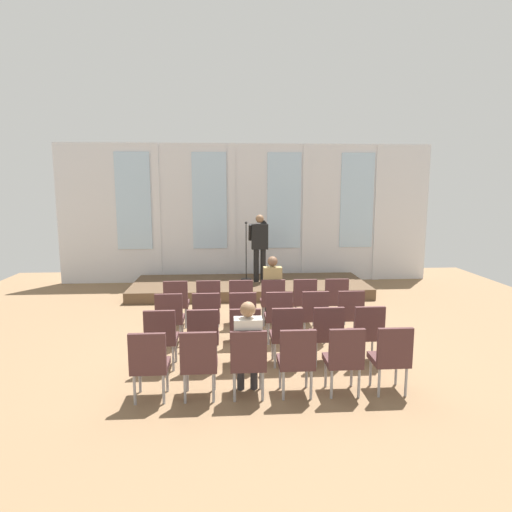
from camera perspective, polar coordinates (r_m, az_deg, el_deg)
The scene contains 31 objects.
ground_plane at distance 7.48m, azimuth 0.83°, elevation -12.30°, with size 14.44×14.44×0.00m, color #846647.
rear_partition at distance 12.53m, azimuth -1.03°, elevation 5.67°, with size 10.57×0.14×3.92m.
stage_platform at distance 11.42m, azimuth -0.84°, elevation -4.06°, with size 6.00×2.17×0.27m, color brown.
speaker at distance 11.26m, azimuth 0.47°, elevation 1.71°, with size 0.51×0.69×1.75m.
mic_stand at distance 11.59m, azimuth -1.29°, elevation -1.49°, with size 0.28×0.28×1.55m.
chair_r0_c0 at distance 8.68m, azimuth -10.34°, elevation -5.71°, with size 0.46×0.44×0.94m.
chair_r0_c1 at distance 8.63m, azimuth -6.18°, elevation -5.70°, with size 0.46×0.44×0.94m.
chair_r0_c2 at distance 8.63m, azimuth -1.99°, elevation -5.66°, with size 0.46×0.44×0.94m.
chair_r0_c3 at distance 8.67m, azimuth 2.18°, elevation -5.59°, with size 0.46×0.44×0.94m.
audience_r0_c3 at distance 8.69m, azimuth 2.13°, elevation -4.02°, with size 0.36×0.39×1.38m.
chair_r0_c4 at distance 8.75m, azimuth 6.29°, elevation -5.50°, with size 0.46×0.44×0.94m.
chair_r0_c5 at distance 8.88m, azimuth 10.29°, elevation -5.37°, with size 0.46×0.44×0.94m.
chair_r1_c0 at distance 7.72m, azimuth -11.19°, elevation -7.60°, with size 0.46×0.44×0.94m.
chair_r1_c1 at distance 7.66m, azimuth -6.49°, elevation -7.61°, with size 0.46×0.44×0.94m.
chair_r1_c2 at distance 7.66m, azimuth -1.75°, elevation -7.56°, with size 0.46×0.44×0.94m.
chair_r1_c3 at distance 7.71m, azimuth 2.95°, elevation -7.47°, with size 0.46×0.44×0.94m.
chair_r1_c4 at distance 7.80m, azimuth 7.57°, elevation -7.33°, with size 0.46×0.44×0.94m.
chair_r1_c5 at distance 7.95m, azimuth 12.05°, elevation -7.15°, with size 0.46×0.44×0.94m.
chair_r2_c0 at distance 6.77m, azimuth -12.28°, elevation -10.01°, with size 0.46×0.44×0.94m.
chair_r2_c1 at distance 6.71m, azimuth -6.89°, elevation -10.06°, with size 0.46×0.44×0.94m.
chair_r2_c2 at distance 6.70m, azimuth -1.44°, elevation -10.01°, with size 0.46×0.44×0.94m.
chair_r2_c3 at distance 6.76m, azimuth 3.96°, elevation -9.87°, with size 0.46×0.44×0.94m.
chair_r2_c4 at distance 6.87m, azimuth 9.23°, elevation -9.66°, with size 0.46×0.44×0.94m.
chair_r2_c5 at distance 7.03m, azimuth 14.29°, elevation -9.38°, with size 0.46×0.44×0.94m.
chair_r3_c0 at distance 5.85m, azimuth -13.75°, elevation -13.20°, with size 0.46×0.44×0.94m.
chair_r3_c1 at distance 5.77m, azimuth -7.43°, elevation -13.31°, with size 0.46×0.44×0.94m.
chair_r3_c2 at distance 5.76m, azimuth -1.03°, elevation -13.26°, with size 0.46×0.44×0.94m.
audience_r3_c2 at distance 5.78m, azimuth -1.07°, elevation -11.32°, with size 0.36×0.39×1.28m.
chair_r3_c3 at distance 5.83m, azimuth 5.31°, elevation -13.05°, with size 0.46×0.44×0.94m.
chair_r3_c4 at distance 5.95m, azimuth 11.44°, elevation -12.70°, with size 0.46×0.44×0.94m.
chair_r3_c5 at distance 6.14m, azimuth 17.23°, elevation -12.25°, with size 0.46×0.44×0.94m.
Camera 1 is at (-0.56, -6.95, 2.72)m, focal length 30.64 mm.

